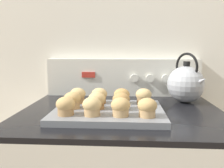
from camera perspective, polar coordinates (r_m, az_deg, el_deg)
wall_back at (r=1.27m, az=2.75°, el=10.43°), size 8.00×0.05×2.40m
control_panel at (r=1.23m, az=2.75°, el=1.64°), size 0.78×0.07×0.19m
muffin_pan at (r=0.88m, az=-0.85°, el=-6.71°), size 0.40×0.31×0.02m
muffin_r0_c0 at (r=0.81m, az=-11.11°, el=-5.20°), size 0.06×0.06×0.06m
muffin_r0_c1 at (r=0.79m, az=-4.85°, el=-5.40°), size 0.06×0.06×0.06m
muffin_r0_c2 at (r=0.78m, az=1.74°, el=-5.53°), size 0.06×0.06×0.06m
muffin_r0_c3 at (r=0.78m, az=8.48°, el=-5.61°), size 0.06×0.06×0.06m
muffin_r1_c0 at (r=0.89m, az=-9.50°, el=-3.84°), size 0.06×0.06×0.06m
muffin_r1_c1 at (r=0.88m, az=-3.67°, el=-4.01°), size 0.06×0.06×0.06m
muffin_r1_c2 at (r=0.87m, az=1.98°, el=-4.13°), size 0.06×0.06×0.06m
muffin_r2_c0 at (r=0.98m, az=-8.24°, el=-2.75°), size 0.06×0.06×0.06m
muffin_r2_c1 at (r=0.97m, az=-3.06°, el=-2.80°), size 0.06×0.06×0.06m
muffin_r2_c2 at (r=0.96m, az=2.27°, el=-2.91°), size 0.06×0.06×0.06m
muffin_r2_c3 at (r=0.96m, az=7.62°, el=-2.93°), size 0.06×0.06×0.06m
tea_kettle at (r=1.12m, az=17.37°, el=0.13°), size 0.17×0.19×0.23m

